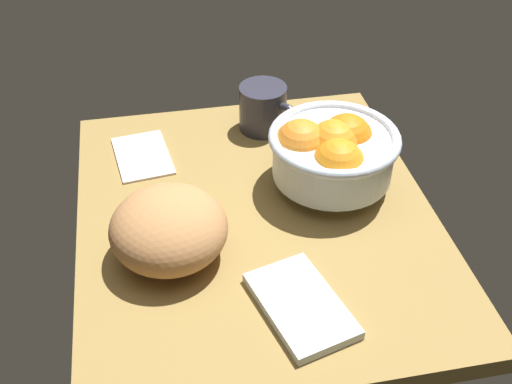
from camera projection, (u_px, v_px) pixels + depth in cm
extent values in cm
cube|color=olive|center=(257.00, 222.00, 99.59)|extent=(64.30, 54.08, 3.00)
cylinder|color=silver|center=(331.00, 179.00, 103.58)|extent=(9.42, 9.42, 2.34)
cylinder|color=silver|center=(333.00, 156.00, 100.67)|extent=(18.85, 18.85, 6.91)
torus|color=silver|center=(335.00, 138.00, 98.50)|extent=(20.45, 20.45, 1.60)
sphere|color=orange|center=(338.00, 166.00, 95.67)|extent=(8.15, 8.15, 8.15)
sphere|color=orange|center=(346.00, 140.00, 100.83)|extent=(8.46, 8.46, 8.46)
sphere|color=orange|center=(301.00, 146.00, 99.53)|extent=(8.54, 8.54, 8.54)
sphere|color=orange|center=(334.00, 146.00, 99.52)|extent=(8.50, 8.50, 8.50)
ellipsoid|color=#B37A49|center=(169.00, 229.00, 88.69)|extent=(19.63, 19.55, 9.97)
cube|color=silver|center=(301.00, 305.00, 83.55)|extent=(17.53, 13.20, 1.40)
cube|color=silver|center=(142.00, 155.00, 110.10)|extent=(14.41, 10.44, 0.83)
cylinder|color=#2D2D3A|center=(263.00, 108.00, 114.85)|extent=(8.46, 8.46, 8.36)
torus|color=#2D2D3A|center=(286.00, 119.00, 112.06)|extent=(5.38, 4.55, 5.88)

